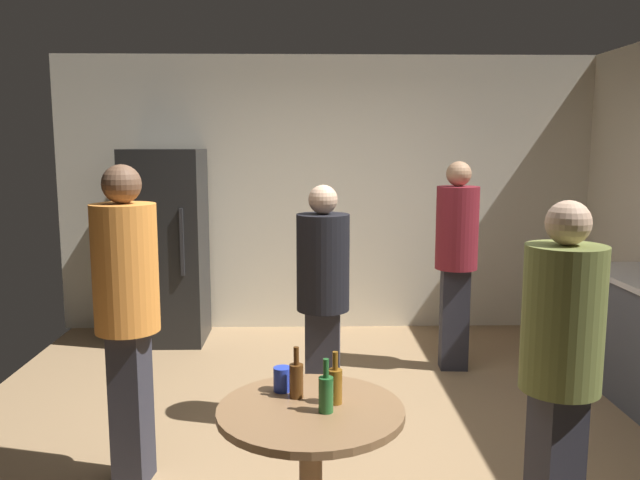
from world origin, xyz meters
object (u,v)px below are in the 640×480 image
object	(u,v)px
beer_bottle_brown	(296,379)
beer_bottle_green	(326,393)
person_in_black_shirt	(323,288)
person_in_orange_shirt	(127,301)
person_in_maroon_shirt	(456,249)
refrigerator	(167,246)
foreground_table	(311,431)
beer_bottle_amber	(335,385)
person_in_olive_shirt	(561,357)
plastic_cup_blue	(282,379)

from	to	relation	value
beer_bottle_brown	beer_bottle_green	distance (m)	0.20
person_in_black_shirt	person_in_orange_shirt	xyz separation A→B (m)	(-1.06, -0.70, 0.09)
beer_bottle_green	person_in_orange_shirt	size ratio (longest dim) A/B	0.13
person_in_maroon_shirt	refrigerator	bearing A→B (deg)	-105.51
person_in_black_shirt	person_in_maroon_shirt	distance (m)	1.53
foreground_table	beer_bottle_green	world-z (taller)	beer_bottle_green
beer_bottle_amber	person_in_maroon_shirt	size ratio (longest dim) A/B	0.13
beer_bottle_green	person_in_maroon_shirt	xyz separation A→B (m)	(1.14, 2.54, 0.18)
beer_bottle_amber	beer_bottle_green	world-z (taller)	same
person_in_olive_shirt	person_in_orange_shirt	bearing A→B (deg)	-27.55
foreground_table	person_in_black_shirt	size ratio (longest dim) A/B	0.50
beer_bottle_brown	person_in_black_shirt	bearing A→B (deg)	83.43
beer_bottle_amber	plastic_cup_blue	bearing A→B (deg)	147.91
refrigerator	person_in_olive_shirt	world-z (taller)	refrigerator
beer_bottle_amber	person_in_maroon_shirt	bearing A→B (deg)	65.89
beer_bottle_amber	person_in_orange_shirt	distance (m)	1.30
plastic_cup_blue	person_in_olive_shirt	xyz separation A→B (m)	(1.20, -0.16, 0.15)
refrigerator	beer_bottle_green	bearing A→B (deg)	-67.81
person_in_olive_shirt	person_in_maroon_shirt	bearing A→B (deg)	-101.33
refrigerator	person_in_olive_shirt	bearing A→B (deg)	-54.18
refrigerator	person_in_maroon_shirt	world-z (taller)	refrigerator
foreground_table	person_in_orange_shirt	bearing A→B (deg)	142.53
foreground_table	plastic_cup_blue	world-z (taller)	plastic_cup_blue
refrigerator	beer_bottle_brown	bearing A→B (deg)	-68.73
beer_bottle_green	person_in_orange_shirt	bearing A→B (deg)	142.57
beer_bottle_green	person_in_maroon_shirt	bearing A→B (deg)	65.86
person_in_black_shirt	person_in_maroon_shirt	xyz separation A→B (m)	(1.11, 1.05, 0.08)
person_in_maroon_shirt	person_in_orange_shirt	xyz separation A→B (m)	(-2.17, -1.75, 0.02)
refrigerator	beer_bottle_amber	xyz separation A→B (m)	(1.42, -3.30, -0.08)
person_in_orange_shirt	person_in_black_shirt	bearing A→B (deg)	40.36
plastic_cup_blue	person_in_olive_shirt	bearing A→B (deg)	-7.55
beer_bottle_amber	person_in_maroon_shirt	world-z (taller)	person_in_maroon_shirt
beer_bottle_amber	plastic_cup_blue	distance (m)	0.28
person_in_black_shirt	person_in_olive_shirt	world-z (taller)	person_in_olive_shirt
beer_bottle_brown	beer_bottle_green	size ratio (longest dim) A/B	1.00
person_in_olive_shirt	beer_bottle_brown	bearing A→B (deg)	-12.46
refrigerator	foreground_table	size ratio (longest dim) A/B	2.25
beer_bottle_brown	person_in_orange_shirt	distance (m)	1.12
foreground_table	refrigerator	bearing A→B (deg)	111.54
beer_bottle_green	person_in_olive_shirt	distance (m)	1.02
beer_bottle_amber	person_in_orange_shirt	world-z (taller)	person_in_orange_shirt
foreground_table	person_in_black_shirt	world-z (taller)	person_in_black_shirt
refrigerator	person_in_maroon_shirt	bearing A→B (deg)	-18.59
person_in_olive_shirt	person_in_orange_shirt	distance (m)	2.16
beer_bottle_green	person_in_maroon_shirt	size ratio (longest dim) A/B	0.13
person_in_olive_shirt	person_in_maroon_shirt	world-z (taller)	person_in_maroon_shirt
person_in_black_shirt	person_in_orange_shirt	size ratio (longest dim) A/B	0.91
beer_bottle_brown	person_in_maroon_shirt	world-z (taller)	person_in_maroon_shirt
foreground_table	person_in_maroon_shirt	size ratio (longest dim) A/B	0.47
foreground_table	person_in_orange_shirt	xyz separation A→B (m)	(-0.97, 0.74, 0.39)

